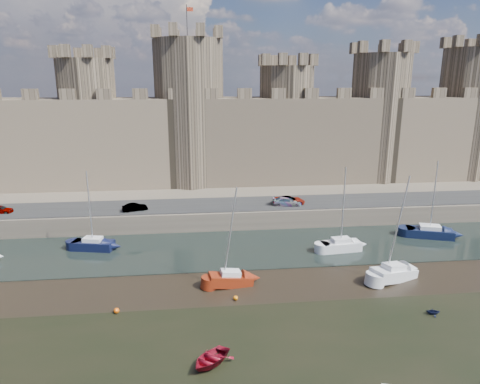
{
  "coord_description": "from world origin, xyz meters",
  "views": [
    {
      "loc": [
        2.7,
        -22.99,
        19.65
      ],
      "look_at": [
        7.49,
        22.0,
        7.53
      ],
      "focal_mm": 32.0,
      "sensor_mm": 36.0,
      "label": 1
    }
  ],
  "objects": [
    {
      "name": "water_channel",
      "position": [
        0.0,
        24.0,
        0.04
      ],
      "size": [
        160.0,
        12.0,
        0.08
      ],
      "primitive_type": "cube",
      "color": "black",
      "rests_on": "ground"
    },
    {
      "name": "quay",
      "position": [
        0.0,
        60.0,
        1.25
      ],
      "size": [
        160.0,
        60.0,
        2.5
      ],
      "primitive_type": "cube",
      "color": "#4C443A",
      "rests_on": "ground"
    },
    {
      "name": "road",
      "position": [
        0.0,
        34.0,
        2.55
      ],
      "size": [
        160.0,
        7.0,
        0.1
      ],
      "primitive_type": "cube",
      "color": "black",
      "rests_on": "quay"
    },
    {
      "name": "castle",
      "position": [
        -0.64,
        48.0,
        11.67
      ],
      "size": [
        108.5,
        11.0,
        29.0
      ],
      "color": "#42382B",
      "rests_on": "quay"
    },
    {
      "name": "car_0",
      "position": [
        -22.83,
        33.24,
        3.04
      ],
      "size": [
        3.28,
        1.59,
        1.08
      ],
      "primitive_type": "imported",
      "rotation": [
        0.0,
        0.0,
        1.47
      ],
      "color": "gray",
      "rests_on": "quay"
    },
    {
      "name": "car_1",
      "position": [
        -5.44,
        32.33,
        3.03
      ],
      "size": [
        3.43,
        2.04,
        1.07
      ],
      "primitive_type": "imported",
      "rotation": [
        0.0,
        0.0,
        1.87
      ],
      "color": "gray",
      "rests_on": "quay"
    },
    {
      "name": "car_2",
      "position": [
        15.14,
        32.65,
        3.09
      ],
      "size": [
        4.24,
        2.19,
        1.17
      ],
      "primitive_type": "imported",
      "rotation": [
        0.0,
        0.0,
        1.43
      ],
      "color": "gray",
      "rests_on": "quay"
    },
    {
      "name": "car_3",
      "position": [
        15.59,
        33.19,
        3.1
      ],
      "size": [
        4.4,
        2.12,
        1.21
      ],
      "primitive_type": "imported",
      "rotation": [
        0.0,
        0.0,
        1.54
      ],
      "color": "gray",
      "rests_on": "quay"
    },
    {
      "name": "sailboat_1",
      "position": [
        -9.51,
        25.46,
        0.76
      ],
      "size": [
        5.01,
        2.78,
        9.48
      ],
      "rotation": [
        0.0,
        0.0,
        -0.21
      ],
      "color": "black",
      "rests_on": "ground"
    },
    {
      "name": "sailboat_2",
      "position": [
        19.33,
        22.05,
        0.8
      ],
      "size": [
        4.77,
        2.23,
        9.96
      ],
      "rotation": [
        0.0,
        0.0,
        0.1
      ],
      "color": "silver",
      "rests_on": "ground"
    },
    {
      "name": "sailboat_3",
      "position": [
        32.01,
        25.19,
        0.76
      ],
      "size": [
        5.99,
        3.86,
        9.79
      ],
      "rotation": [
        0.0,
        0.0,
        -0.33
      ],
      "color": "black",
      "rests_on": "ground"
    },
    {
      "name": "sailboat_4",
      "position": [
        5.81,
        14.93,
        0.73
      ],
      "size": [
        4.43,
        2.24,
        9.92
      ],
      "rotation": [
        0.0,
        0.0,
        0.14
      ],
      "color": "maroon",
      "rests_on": "ground"
    },
    {
      "name": "sailboat_5",
      "position": [
        22.17,
        14.43,
        0.77
      ],
      "size": [
        5.33,
        3.65,
        10.73
      ],
      "rotation": [
        0.0,
        0.0,
        0.38
      ],
      "color": "silver",
      "rests_on": "ground"
    },
    {
      "name": "dinghy_4",
      "position": [
        3.39,
        3.15,
        0.36
      ],
      "size": [
        4.1,
        4.27,
        0.72
      ],
      "primitive_type": "imported",
      "rotation": [
        1.57,
        0.0,
        5.62
      ],
      "color": "maroon",
      "rests_on": "ground"
    },
    {
      "name": "dinghy_7",
      "position": [
        22.6,
        7.74,
        0.31
      ],
      "size": [
        1.35,
        1.22,
        0.61
      ],
      "primitive_type": "imported",
      "rotation": [
        1.57,
        0.0,
        1.36
      ],
      "color": "black",
      "rests_on": "ground"
    },
    {
      "name": "buoy_1",
      "position": [
        -4.41,
        10.85,
        0.25
      ],
      "size": [
        0.49,
        0.49,
        0.49
      ],
      "primitive_type": "sphere",
      "color": "#E4540A",
      "rests_on": "ground"
    },
    {
      "name": "buoy_3",
      "position": [
        6.02,
        12.0,
        0.22
      ],
      "size": [
        0.44,
        0.44,
        0.44
      ],
      "primitive_type": "sphere",
      "color": "orange",
      "rests_on": "ground"
    }
  ]
}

